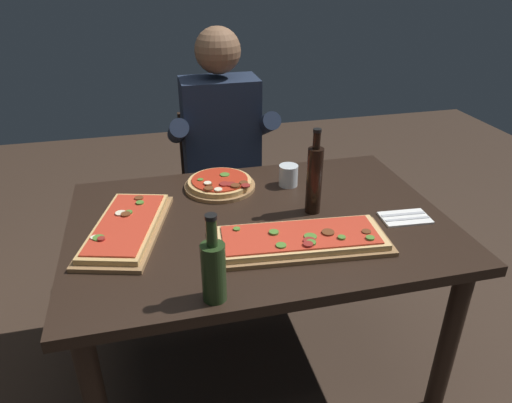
# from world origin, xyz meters

# --- Properties ---
(ground_plane) EXTENTS (6.40, 6.40, 0.00)m
(ground_plane) POSITION_xyz_m (0.00, 0.00, 0.00)
(ground_plane) COLOR #38281E
(dining_table) EXTENTS (1.40, 0.96, 0.74)m
(dining_table) POSITION_xyz_m (0.00, 0.00, 0.64)
(dining_table) COLOR black
(dining_table) RESTS_ON ground_plane
(pizza_rectangular_front) EXTENTS (0.63, 0.29, 0.05)m
(pizza_rectangular_front) POSITION_xyz_m (0.09, -0.20, 0.76)
(pizza_rectangular_front) COLOR olive
(pizza_rectangular_front) RESTS_ON dining_table
(pizza_rectangular_left) EXTENTS (0.36, 0.55, 0.05)m
(pizza_rectangular_left) POSITION_xyz_m (-0.48, 0.02, 0.76)
(pizza_rectangular_left) COLOR olive
(pizza_rectangular_left) RESTS_ON dining_table
(pizza_round_far) EXTENTS (0.30, 0.30, 0.05)m
(pizza_round_far) POSITION_xyz_m (-0.10, 0.30, 0.76)
(pizza_round_far) COLOR olive
(pizza_round_far) RESTS_ON dining_table
(wine_bottle_dark) EXTENTS (0.07, 0.07, 0.28)m
(wine_bottle_dark) POSITION_xyz_m (-0.23, -0.41, 0.84)
(wine_bottle_dark) COLOR #233819
(wine_bottle_dark) RESTS_ON dining_table
(oil_bottle_amber) EXTENTS (0.06, 0.06, 0.33)m
(oil_bottle_amber) POSITION_xyz_m (0.21, 0.01, 0.88)
(oil_bottle_amber) COLOR black
(oil_bottle_amber) RESTS_ON dining_table
(tumbler_near_camera) EXTENTS (0.08, 0.08, 0.09)m
(tumbler_near_camera) POSITION_xyz_m (0.19, 0.26, 0.79)
(tumbler_near_camera) COLOR silver
(tumbler_near_camera) RESTS_ON dining_table
(napkin_cutlery_set) EXTENTS (0.19, 0.12, 0.01)m
(napkin_cutlery_set) POSITION_xyz_m (0.53, -0.13, 0.74)
(napkin_cutlery_set) COLOR white
(napkin_cutlery_set) RESTS_ON dining_table
(diner_chair) EXTENTS (0.44, 0.44, 0.87)m
(diner_chair) POSITION_xyz_m (-0.01, 0.86, 0.49)
(diner_chair) COLOR black
(diner_chair) RESTS_ON ground_plane
(seated_diner) EXTENTS (0.53, 0.41, 1.33)m
(seated_diner) POSITION_xyz_m (-0.01, 0.74, 0.74)
(seated_diner) COLOR #23232D
(seated_diner) RESTS_ON ground_plane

